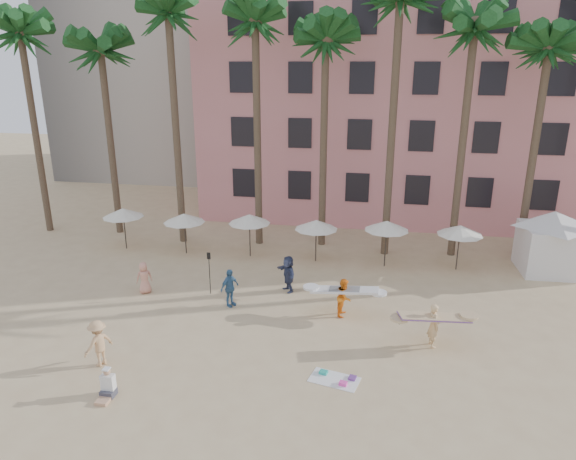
# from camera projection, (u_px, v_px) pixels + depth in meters

# --- Properties ---
(ground) EXTENTS (120.00, 120.00, 0.00)m
(ground) POSITION_uv_depth(u_px,v_px,m) (299.00, 389.00, 18.45)
(ground) COLOR #D1B789
(ground) RESTS_ON ground
(pink_hotel) EXTENTS (35.00, 14.00, 16.00)m
(pink_hotel) POSITION_uv_depth(u_px,v_px,m) (444.00, 106.00, 39.08)
(pink_hotel) COLOR pink
(pink_hotel) RESTS_ON ground
(palm_row) EXTENTS (44.40, 5.40, 16.30)m
(palm_row) POSITION_uv_depth(u_px,v_px,m) (352.00, 28.00, 28.33)
(palm_row) COLOR brown
(palm_row) RESTS_ON ground
(umbrella_row) EXTENTS (22.50, 2.70, 2.73)m
(umbrella_row) POSITION_uv_depth(u_px,v_px,m) (282.00, 221.00, 29.91)
(umbrella_row) COLOR #332B23
(umbrella_row) RESTS_ON ground
(cabana) EXTENTS (4.63, 4.63, 3.50)m
(cabana) POSITION_uv_depth(u_px,v_px,m) (551.00, 236.00, 28.18)
(cabana) COLOR silver
(cabana) RESTS_ON ground
(beach_towel) EXTENTS (1.98, 1.39, 0.14)m
(beach_towel) POSITION_uv_depth(u_px,v_px,m) (336.00, 379.00, 18.99)
(beach_towel) COLOR white
(beach_towel) RESTS_ON ground
(carrier_yellow) EXTENTS (3.01, 1.47, 1.89)m
(carrier_yellow) POSITION_uv_depth(u_px,v_px,m) (434.00, 323.00, 20.94)
(carrier_yellow) COLOR #E2B77F
(carrier_yellow) RESTS_ON ground
(carrier_white) EXTENTS (3.12, 0.96, 1.79)m
(carrier_white) POSITION_uv_depth(u_px,v_px,m) (344.00, 296.00, 23.58)
(carrier_white) COLOR orange
(carrier_white) RESTS_ON ground
(beachgoers) EXTENTS (8.32, 9.51, 1.90)m
(beachgoers) POSITION_uv_depth(u_px,v_px,m) (207.00, 295.00, 23.74)
(beachgoers) COLOR teal
(beachgoers) RESTS_ON ground
(paddle) EXTENTS (0.18, 0.04, 2.23)m
(paddle) POSITION_uv_depth(u_px,v_px,m) (209.00, 268.00, 25.59)
(paddle) COLOR black
(paddle) RESTS_ON ground
(seated_man) EXTENTS (0.48, 0.83, 1.08)m
(seated_man) POSITION_uv_depth(u_px,v_px,m) (107.00, 387.00, 17.94)
(seated_man) COLOR #3F3F4C
(seated_man) RESTS_ON ground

